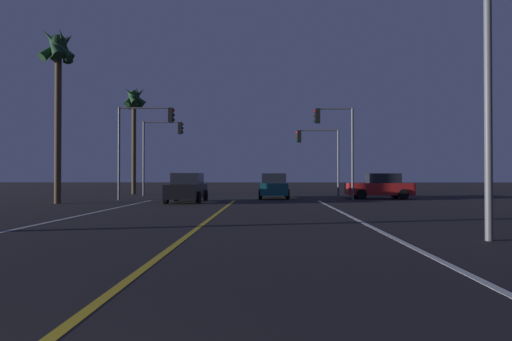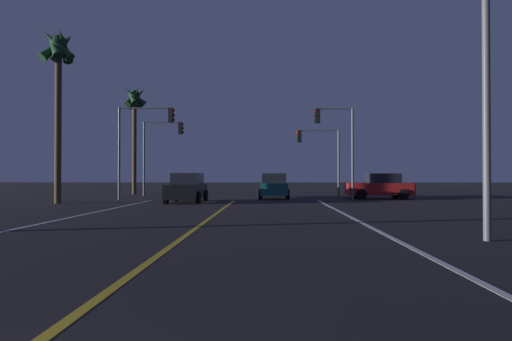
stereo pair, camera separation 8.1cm
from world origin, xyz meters
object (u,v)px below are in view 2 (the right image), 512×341
traffic_light_far_left (163,141)px  street_lamp_right_near (466,16)px  car_ahead_far (274,186)px  traffic_light_near_left (145,131)px  traffic_light_near_right (335,133)px  traffic_light_far_right (317,146)px  palm_tree_left_mid (58,63)px  car_oncoming (187,188)px  palm_tree_left_far (135,107)px  car_crossing_side (380,186)px

traffic_light_far_left → street_lamp_right_near: (12.81, -22.43, 1.17)m
car_ahead_far → traffic_light_near_left: traffic_light_near_left is taller
traffic_light_near_right → street_lamp_right_near: 16.98m
traffic_light_near_left → traffic_light_far_left: traffic_light_near_left is taller
traffic_light_far_right → palm_tree_left_mid: 18.34m
car_oncoming → traffic_light_far_right: 11.78m
car_ahead_far → street_lamp_right_near: size_ratio=0.50×
traffic_light_far_right → street_lamp_right_near: bearing=92.7°
street_lamp_right_near → palm_tree_left_mid: palm_tree_left_mid is taller
traffic_light_far_right → palm_tree_left_far: 15.81m
street_lamp_right_near → traffic_light_far_right: bearing=-87.3°
car_oncoming → street_lamp_right_near: street_lamp_right_near is taller
car_ahead_far → traffic_light_far_left: bearing=70.2°
palm_tree_left_mid → traffic_light_far_left: bearing=67.6°
traffic_light_near_left → traffic_light_far_left: (-0.23, 5.50, -0.18)m
traffic_light_far_left → palm_tree_left_mid: (-3.69, -8.97, 3.69)m
car_oncoming → traffic_light_far_left: (-3.33, 7.69, 3.37)m
car_ahead_far → palm_tree_left_far: (-11.68, 6.50, 6.51)m
traffic_light_near_right → street_lamp_right_near: (0.57, -16.93, 1.11)m
traffic_light_near_right → traffic_light_near_left: size_ratio=0.99×
traffic_light_near_right → traffic_light_far_right: bearing=-85.1°
car_oncoming → car_crossing_side: (12.21, 4.19, 0.00)m
traffic_light_near_left → traffic_light_far_left: size_ratio=1.04×
car_crossing_side → car_ahead_far: size_ratio=1.00×
car_crossing_side → car_ahead_far: (-7.10, 0.46, 0.00)m
car_oncoming → street_lamp_right_near: (9.48, -14.74, 4.55)m
traffic_light_near_right → palm_tree_left_far: bearing=-30.1°
traffic_light_near_right → street_lamp_right_near: size_ratio=0.68×
car_oncoming → car_crossing_side: 12.91m
traffic_light_near_left → palm_tree_left_far: size_ratio=0.64×
car_ahead_far → street_lamp_right_near: street_lamp_right_near is taller
traffic_light_near_left → traffic_light_far_left: 5.51m
traffic_light_near_left → palm_tree_left_mid: (-3.92, -3.47, 3.50)m
car_oncoming → car_ahead_far: (5.11, 4.65, 0.00)m
traffic_light_far_right → traffic_light_far_left: 11.77m
traffic_light_far_left → palm_tree_left_far: 5.68m
traffic_light_near_left → palm_tree_left_mid: bearing=-138.5°
traffic_light_far_right → car_crossing_side: bearing=137.2°
traffic_light_near_right → car_oncoming: bearing=13.8°
traffic_light_near_left → palm_tree_left_mid: palm_tree_left_mid is taller
car_oncoming → palm_tree_left_mid: 10.04m
traffic_light_near_left → car_crossing_side: bearing=7.4°
traffic_light_far_right → street_lamp_right_near: (1.05, -22.43, 1.61)m
car_oncoming → palm_tree_left_far: (-6.57, 11.15, 6.51)m
traffic_light_near_right → palm_tree_left_far: palm_tree_left_far is taller
traffic_light_near_right → palm_tree_left_mid: bearing=12.3°
street_lamp_right_near → palm_tree_left_far: palm_tree_left_far is taller
car_ahead_far → traffic_light_near_left: 9.28m
traffic_light_far_left → car_ahead_far: bearing=-19.8°
palm_tree_left_mid → street_lamp_right_near: bearing=-39.2°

